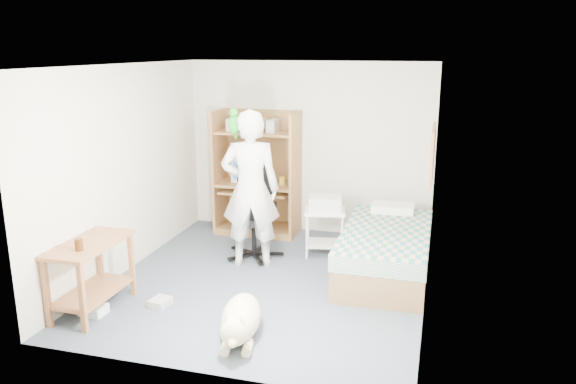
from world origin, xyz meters
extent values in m
plane|color=#414958|center=(0.00, 0.00, 0.00)|extent=(4.00, 4.00, 0.00)
cube|color=silver|center=(0.00, 2.00, 1.25)|extent=(3.60, 0.02, 2.50)
cube|color=silver|center=(1.80, 0.00, 1.25)|extent=(0.02, 4.00, 2.50)
cube|color=silver|center=(-1.80, 0.00, 1.25)|extent=(0.02, 4.00, 2.50)
cube|color=white|center=(0.00, 0.00, 2.50)|extent=(3.60, 4.00, 0.02)
cube|color=olive|center=(-1.28, 1.70, 0.90)|extent=(0.04, 0.60, 1.80)
cube|color=olive|center=(-0.12, 1.70, 0.90)|extent=(0.04, 0.60, 1.80)
cube|color=olive|center=(-0.70, 1.99, 0.90)|extent=(1.20, 0.02, 1.80)
cube|color=olive|center=(-0.70, 1.70, 0.74)|extent=(1.12, 0.60, 0.04)
cube|color=olive|center=(-0.70, 1.62, 0.64)|extent=(1.00, 0.50, 0.03)
cube|color=olive|center=(-0.70, 1.70, 1.50)|extent=(1.12, 0.55, 0.03)
cube|color=olive|center=(-0.70, 1.70, 0.05)|extent=(1.12, 0.60, 0.10)
cube|color=brown|center=(1.30, 0.60, 0.18)|extent=(1.00, 2.00, 0.36)
cube|color=#2D7679|center=(1.30, 0.60, 0.46)|extent=(1.02, 2.02, 0.20)
cube|color=white|center=(1.30, 1.40, 0.60)|extent=(0.55, 0.35, 0.12)
cube|color=brown|center=(-1.55, -1.20, 0.73)|extent=(0.50, 1.00, 0.04)
cube|color=brown|center=(-1.75, -1.65, 0.35)|extent=(0.05, 0.05, 0.70)
cube|color=brown|center=(-1.35, -1.65, 0.35)|extent=(0.05, 0.05, 0.70)
cube|color=brown|center=(-1.75, -0.75, 0.35)|extent=(0.05, 0.05, 0.70)
cube|color=brown|center=(-1.35, -0.75, 0.35)|extent=(0.05, 0.05, 0.70)
cube|color=brown|center=(-1.55, -1.20, 0.20)|extent=(0.46, 0.92, 0.03)
cube|color=#A07A47|center=(1.78, 0.90, 1.45)|extent=(0.03, 0.90, 0.60)
cube|color=brown|center=(1.77, 0.90, 1.76)|extent=(0.04, 0.94, 0.04)
cube|color=brown|center=(1.77, 0.90, 1.14)|extent=(0.04, 0.94, 0.04)
cylinder|color=black|center=(-0.42, 0.71, 0.04)|extent=(0.67, 0.67, 0.07)
cylinder|color=black|center=(-0.42, 0.71, 0.26)|extent=(0.07, 0.07, 0.45)
cube|color=black|center=(-0.42, 0.71, 0.52)|extent=(0.62, 0.62, 0.09)
cube|color=black|center=(-0.48, 0.96, 0.89)|extent=(0.47, 0.18, 0.61)
cube|color=black|center=(-0.69, 0.64, 0.69)|extent=(0.12, 0.34, 0.04)
cube|color=black|center=(-0.15, 0.78, 0.69)|extent=(0.12, 0.34, 0.04)
imported|color=white|center=(-0.37, 0.46, 0.99)|extent=(0.81, 0.63, 1.97)
ellipsoid|color=#128014|center=(-0.57, 0.48, 1.78)|extent=(0.14, 0.14, 0.23)
sphere|color=#128014|center=(-0.56, 0.44, 1.93)|extent=(0.10, 0.10, 0.10)
cone|color=orange|center=(-0.55, 0.39, 1.93)|extent=(0.05, 0.05, 0.04)
cylinder|color=#128014|center=(-0.59, 0.53, 1.65)|extent=(0.07, 0.16, 0.14)
ellipsoid|color=beige|center=(0.12, -1.27, 0.18)|extent=(0.53, 0.84, 0.36)
sphere|color=beige|center=(0.22, -1.70, 0.26)|extent=(0.26, 0.26, 0.26)
cone|color=beige|center=(0.16, -1.74, 0.38)|extent=(0.08, 0.08, 0.10)
cone|color=beige|center=(0.29, -1.71, 0.38)|extent=(0.08, 0.08, 0.10)
ellipsoid|color=beige|center=(0.24, -1.81, 0.22)|extent=(0.12, 0.16, 0.09)
cylinder|color=beige|center=(0.03, -0.86, 0.11)|extent=(0.12, 0.26, 0.13)
cube|color=white|center=(0.45, 1.04, 0.60)|extent=(0.59, 0.50, 0.04)
cube|color=white|center=(0.45, 1.04, 0.16)|extent=(0.54, 0.46, 0.03)
cylinder|color=white|center=(0.23, 0.87, 0.30)|extent=(0.03, 0.03, 0.60)
cylinder|color=white|center=(0.68, 0.87, 0.30)|extent=(0.03, 0.03, 0.60)
cylinder|color=white|center=(0.23, 1.22, 0.30)|extent=(0.03, 0.03, 0.60)
cylinder|color=white|center=(0.68, 1.22, 0.30)|extent=(0.03, 0.03, 0.60)
cube|color=beige|center=(0.45, 1.04, 0.71)|extent=(0.47, 0.39, 0.18)
cube|color=beige|center=(-0.83, 1.75, 0.97)|extent=(0.43, 0.45, 0.39)
cube|color=navy|center=(-0.85, 1.53, 0.97)|extent=(0.33, 0.03, 0.27)
cube|color=beige|center=(-0.67, 1.58, 0.67)|extent=(0.46, 0.19, 0.03)
cylinder|color=yellow|center=(-0.30, 1.65, 0.82)|extent=(0.08, 0.08, 0.12)
cylinder|color=#401F0A|center=(-1.50, -1.42, 0.81)|extent=(0.08, 0.08, 0.12)
cube|color=white|center=(-1.50, -1.29, 0.05)|extent=(0.26, 0.21, 0.10)
cube|color=#A7A7A2|center=(-0.93, -0.93, 0.04)|extent=(0.21, 0.25, 0.08)
camera|label=1|loc=(1.86, -5.88, 2.69)|focal=35.00mm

